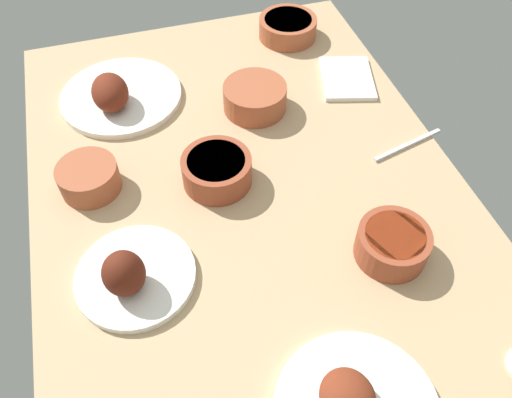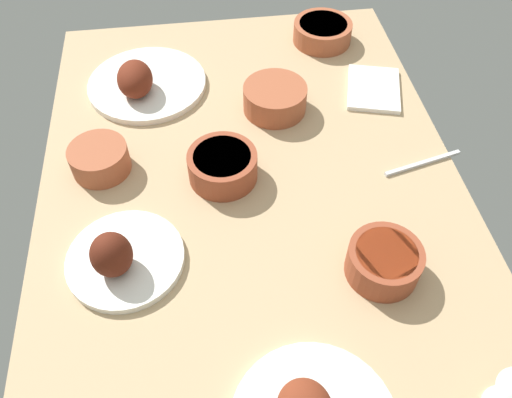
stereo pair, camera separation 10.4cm
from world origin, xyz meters
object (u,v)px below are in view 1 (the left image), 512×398
plate_center_main (131,275)px  bowl_onions (288,27)px  folded_napkin (347,78)px  bowl_soup (255,97)px  plate_near_viewer (118,95)px  bowl_potatoes (89,177)px  bowl_sauce (392,243)px  bowl_pasta (217,170)px  fork_loose (408,145)px

plate_center_main → bowl_onions: 85.08cm
folded_napkin → bowl_onions: bearing=-160.3°
bowl_soup → folded_napkin: size_ratio=0.89×
bowl_onions → folded_napkin: bowl_onions is taller
plate_center_main → bowl_soup: 53.53cm
plate_near_viewer → folded_napkin: (8.19, 57.12, -1.78)cm
bowl_potatoes → bowl_soup: 42.93cm
bowl_onions → bowl_soup: (26.46, -17.52, 0.45)cm
bowl_sauce → bowl_soup: 49.50cm
bowl_pasta → plate_center_main: bearing=-46.4°
bowl_soup → fork_loose: bowl_soup is taller
bowl_onions → plate_near_viewer: bearing=-73.1°
bowl_onions → bowl_sauce: (74.39, -5.16, 0.43)cm
plate_center_main → bowl_soup: bearing=138.6°
plate_center_main → bowl_potatoes: plate_center_main is taller
plate_near_viewer → folded_napkin: size_ratio=1.74×
bowl_potatoes → folded_napkin: 68.62cm
bowl_sauce → plate_near_viewer: bearing=-143.7°
fork_loose → folded_napkin: bearing=84.5°
bowl_pasta → bowl_sauce: same height
plate_near_viewer → bowl_onions: bearing=106.9°
plate_near_viewer → bowl_sauce: 73.91cm
plate_center_main → bowl_onions: bearing=141.5°
bowl_pasta → bowl_potatoes: bowl_pasta is taller
plate_center_main → bowl_potatoes: size_ratio=1.76×
plate_center_main → fork_loose: 67.17cm
bowl_onions → bowl_pasta: size_ratio=1.08×
bowl_pasta → folded_napkin: (-23.71, 40.22, -2.86)cm
plate_near_viewer → folded_napkin: plate_near_viewer is taller
plate_near_viewer → bowl_potatoes: (26.05, -9.08, 0.89)cm
bowl_sauce → fork_loose: 30.60cm
plate_near_viewer → folded_napkin: bearing=81.8°
bowl_sauce → bowl_soup: bearing=-165.5°
bowl_soup → folded_napkin: bearing=97.7°
bowl_sauce → bowl_onions: bearing=176.0°
plate_near_viewer → bowl_soup: (11.65, 31.36, 1.09)cm
bowl_onions → fork_loose: 50.67cm
plate_near_viewer → fork_loose: size_ratio=1.57×
plate_center_main → plate_near_viewer: 51.96cm
bowl_soup → fork_loose: 37.31cm
folded_napkin → bowl_pasta: bearing=-59.5°
bowl_potatoes → plate_near_viewer: bearing=160.8°
plate_near_viewer → fork_loose: plate_near_viewer is taller
plate_near_viewer → bowl_soup: plate_near_viewer is taller
plate_center_main → folded_napkin: bearing=125.5°
bowl_potatoes → folded_napkin: (-17.86, 66.20, -2.67)cm
bowl_potatoes → fork_loose: 70.43cm
bowl_onions → folded_napkin: bearing=19.7°
bowl_pasta → bowl_potatoes: (-5.85, -25.98, -0.18)cm
bowl_sauce → bowl_potatoes: bearing=-122.4°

